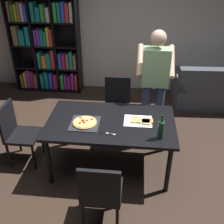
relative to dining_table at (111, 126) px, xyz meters
name	(u,v)px	position (x,y,z in m)	size (l,w,h in m)	color
ground_plane	(111,165)	(0.00, 0.00, -0.68)	(12.00, 12.00, 0.00)	#38281E
back_wall	(124,23)	(0.00, 2.60, 0.72)	(6.40, 0.10, 2.80)	silver
dining_table	(111,126)	(0.00, 0.00, 0.00)	(1.65, 0.97, 0.75)	black
chair_near_camera	(101,192)	(0.00, -0.97, -0.17)	(0.42, 0.42, 0.90)	black
chair_far_side	(117,101)	(0.00, 0.97, -0.17)	(0.42, 0.42, 0.90)	black
chair_left_end	(17,130)	(-1.31, 0.00, -0.17)	(0.42, 0.42, 0.90)	black
couch	(219,90)	(1.90, 1.99, -0.37)	(1.74, 0.93, 0.85)	#4C515B
bookshelf	(46,46)	(-1.59, 2.37, 0.27)	(1.40, 0.35, 1.95)	black
person_serving_pizza	(155,81)	(0.57, 0.75, 0.32)	(0.55, 0.54, 1.75)	#38476B
pepperoni_pizza_on_tray	(85,123)	(-0.32, -0.09, 0.09)	(0.37, 0.37, 0.04)	#2D2D33
pizza_slices_on_towel	(140,121)	(0.38, 0.03, 0.08)	(0.37, 0.28, 0.03)	white
wine_bottle	(161,130)	(0.61, -0.30, 0.19)	(0.07, 0.07, 0.32)	#194723
kitchen_scissors	(105,133)	(-0.04, -0.27, 0.08)	(0.20, 0.09, 0.01)	silver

